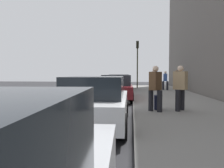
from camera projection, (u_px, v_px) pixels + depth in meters
ground_plane at (115, 102)px, 11.82m from camera, size 56.00×56.00×0.00m
sidewalk at (175, 101)px, 11.50m from camera, size 28.00×4.60×0.15m
lane_stripe_centre at (59, 101)px, 12.12m from camera, size 28.00×0.14×0.01m
snow_bank_curb at (128, 95)px, 14.83m from camera, size 7.14×0.56×0.22m
parked_car_white at (97, 101)px, 6.41m from camera, size 4.26×1.94×1.51m
parked_car_maroon at (117, 88)px, 12.60m from camera, size 4.43×2.02×1.51m
parked_car_black at (120, 83)px, 18.74m from camera, size 4.61×1.92×1.51m
pedestrian_black_coat at (176, 80)px, 17.82m from camera, size 0.55×0.52×1.72m
pedestrian_navy_coat at (153, 78)px, 21.60m from camera, size 0.57×0.48×1.74m
pedestrian_blue_coat at (165, 80)px, 18.34m from camera, size 0.50×0.53×1.64m
pedestrian_brown_coat at (155, 87)px, 8.04m from camera, size 0.55×0.52×1.74m
pedestrian_tan_coat at (180, 87)px, 8.21m from camera, size 0.52×0.56×1.76m
traffic_light_pole at (137, 57)px, 20.85m from camera, size 0.35×0.26×4.63m
rolling_suitcase at (157, 102)px, 8.51m from camera, size 0.34×0.22×0.94m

